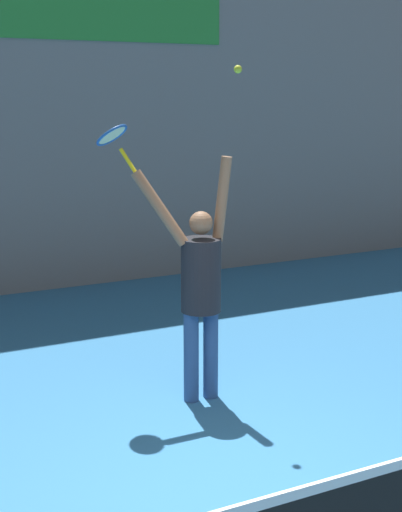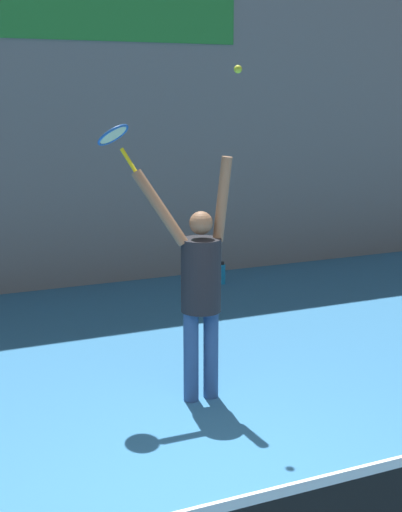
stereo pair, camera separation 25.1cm
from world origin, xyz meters
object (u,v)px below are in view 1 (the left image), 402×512
tennis_racket (113,138)px  tennis_player (200,284)px  tennis_ball (238,69)px  water_bottle (210,274)px

tennis_racket → tennis_player: bearing=-34.8°
tennis_player → tennis_ball: size_ratio=32.63×
tennis_ball → water_bottle: bearing=66.1°
water_bottle → tennis_player: bearing=-118.3°
tennis_player → water_bottle: tennis_player is taller
tennis_ball → water_bottle: 4.70m
tennis_player → tennis_racket: tennis_racket is taller
tennis_player → tennis_racket: size_ratio=5.27×
tennis_player → tennis_ball: bearing=-26.2°
tennis_player → water_bottle: size_ratio=6.59×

